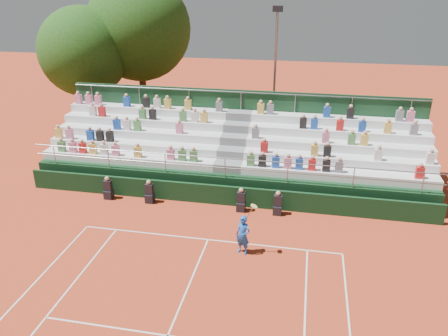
% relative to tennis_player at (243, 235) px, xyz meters
% --- Properties ---
extents(ground, '(90.00, 90.00, 0.00)m').
position_rel_tennis_player_xyz_m(ground, '(-1.58, 0.66, -0.83)').
color(ground, '#B43B1E').
rests_on(ground, ground).
extents(courtside_wall, '(20.00, 0.15, 1.00)m').
position_rel_tennis_player_xyz_m(courtside_wall, '(-1.58, 3.86, -0.33)').
color(courtside_wall, black).
rests_on(courtside_wall, ground).
extents(line_officials, '(8.77, 0.40, 1.19)m').
position_rel_tennis_player_xyz_m(line_officials, '(-2.98, 3.41, -0.35)').
color(line_officials, black).
rests_on(line_officials, ground).
extents(grandstand, '(20.00, 5.20, 4.40)m').
position_rel_tennis_player_xyz_m(grandstand, '(-1.59, 7.10, 0.24)').
color(grandstand, black).
rests_on(grandstand, ground).
extents(tennis_player, '(0.88, 0.59, 2.22)m').
position_rel_tennis_player_xyz_m(tennis_player, '(0.00, 0.00, 0.00)').
color(tennis_player, '#1852B5').
rests_on(tennis_player, ground).
extents(tree_west, '(5.94, 5.94, 8.59)m').
position_rel_tennis_player_xyz_m(tree_west, '(-12.84, 12.93, 4.78)').
color(tree_west, '#3A2715').
rests_on(tree_west, ground).
extents(tree_east, '(7.23, 7.23, 10.53)m').
position_rel_tennis_player_xyz_m(tree_east, '(-9.87, 15.53, 6.07)').
color(tree_east, '#3A2715').
rests_on(tree_east, ground).
extents(floodlight_mast, '(0.60, 0.25, 8.65)m').
position_rel_tennis_player_xyz_m(floodlight_mast, '(-0.04, 12.76, 4.18)').
color(floodlight_mast, gray).
rests_on(floodlight_mast, ground).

